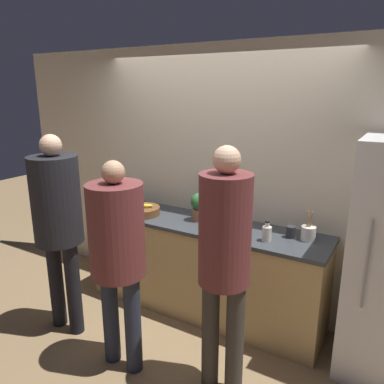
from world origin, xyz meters
The scene contains 12 objects.
ground_plane centered at (0.00, 0.00, 0.00)m, with size 14.00×14.00×0.00m, color #8C704C.
wall_back centered at (0.00, 0.66, 1.30)m, with size 5.20×0.06×2.60m.
counter centered at (0.00, 0.35, 0.47)m, with size 2.41×0.64×0.94m.
person_left centered at (-0.94, -0.57, 1.13)m, with size 0.42×0.42×1.82m.
person_center centered at (-0.17, -0.68, 1.05)m, with size 0.42×0.42×1.69m.
person_right centered at (0.63, -0.49, 1.11)m, with size 0.36×0.36×1.84m.
fruit_bowl centered at (-0.65, 0.24, 0.98)m, with size 0.36×0.36×0.12m.
utensil_crock centered at (0.98, 0.42, 1.01)m, with size 0.12×0.12×0.26m.
bottle_clear centered at (0.68, 0.22, 1.01)m, with size 0.08×0.08×0.18m.
bottle_red centered at (0.21, 0.29, 1.02)m, with size 0.05×0.05×0.20m.
cup_black centered at (0.84, 0.40, 0.99)m, with size 0.08×0.08×0.10m.
potted_plant centered at (-0.06, 0.38, 1.09)m, with size 0.17×0.17×0.27m.
Camera 1 is at (1.64, -2.62, 2.18)m, focal length 35.00 mm.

